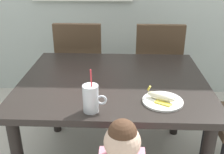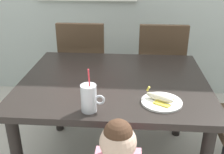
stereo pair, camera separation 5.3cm
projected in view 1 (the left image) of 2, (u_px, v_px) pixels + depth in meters
The scene contains 6 objects.
dining_table at pixel (113, 92), 1.86m from camera, with size 1.24×1.04×0.73m.
dining_chair_left at pixel (81, 64), 2.60m from camera, with size 0.44×0.44×0.96m.
dining_chair_right at pixel (157, 65), 2.57m from camera, with size 0.44×0.45×0.96m.
milk_cup at pixel (91, 100), 1.42m from camera, with size 0.13×0.08×0.25m.
snack_plate at pixel (163, 101), 1.53m from camera, with size 0.23×0.23×0.01m, color white.
peeled_banana at pixel (161, 97), 1.52m from camera, with size 0.17×0.15×0.07m.
Camera 1 is at (0.06, -1.66, 1.49)m, focal length 43.44 mm.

